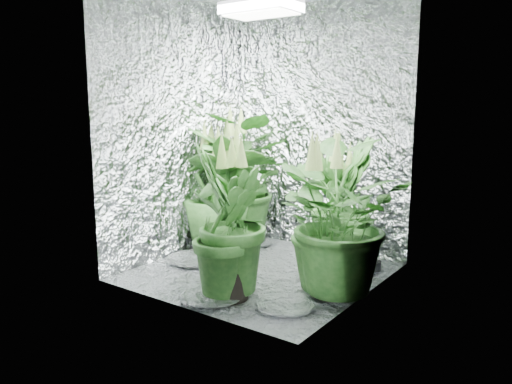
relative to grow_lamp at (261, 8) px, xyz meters
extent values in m
plane|color=silver|center=(0.00, 0.00, -1.83)|extent=(1.60, 1.60, 0.00)
cube|color=silver|center=(0.00, 0.80, -0.83)|extent=(1.60, 0.02, 2.00)
cube|color=silver|center=(0.00, -0.80, -0.83)|extent=(1.60, 0.02, 2.00)
cube|color=silver|center=(-0.80, 0.00, -0.83)|extent=(0.02, 1.60, 2.00)
cube|color=silver|center=(0.80, 0.00, -0.83)|extent=(0.02, 1.60, 2.00)
cube|color=gray|center=(0.00, 0.00, 0.00)|extent=(0.50, 0.30, 0.08)
cube|color=white|center=(0.00, 0.00, -0.04)|extent=(0.46, 0.26, 0.01)
cylinder|color=black|center=(-0.64, 0.55, -1.69)|extent=(0.30, 0.30, 0.27)
cylinder|color=#472818|center=(-0.64, 0.55, -1.57)|extent=(0.28, 0.28, 0.03)
imported|color=#184416|center=(-0.64, 0.55, -1.24)|extent=(1.22, 1.22, 1.10)
cone|color=olive|center=(-0.64, 0.55, -0.76)|extent=(0.10, 0.10, 0.27)
cylinder|color=black|center=(0.29, 0.55, -1.71)|extent=(0.27, 0.27, 0.24)
cylinder|color=#472818|center=(0.29, 0.55, -1.60)|extent=(0.25, 0.25, 0.03)
imported|color=#184416|center=(0.29, 0.55, -1.38)|extent=(0.61, 0.61, 0.83)
cone|color=olive|center=(0.29, 0.55, -1.02)|extent=(0.09, 0.09, 0.24)
cylinder|color=black|center=(0.46, 0.39, -1.71)|extent=(0.26, 0.26, 0.24)
cylinder|color=#472818|center=(0.46, 0.39, -1.61)|extent=(0.24, 0.24, 0.03)
imported|color=#184416|center=(0.46, 0.39, -1.32)|extent=(0.56, 0.56, 0.95)
cone|color=olive|center=(0.46, 0.39, -0.91)|extent=(0.08, 0.08, 0.24)
cylinder|color=black|center=(-0.61, 0.23, -1.71)|extent=(0.26, 0.26, 0.23)
cylinder|color=#472818|center=(-0.61, 0.23, -1.61)|extent=(0.24, 0.24, 0.03)
imported|color=#184416|center=(-0.61, 0.23, -1.30)|extent=(0.77, 0.77, 0.99)
cone|color=olive|center=(-0.61, 0.23, -0.86)|extent=(0.08, 0.08, 0.23)
cylinder|color=black|center=(0.62, -0.11, -1.71)|extent=(0.26, 0.26, 0.23)
cylinder|color=#472818|center=(0.62, -0.11, -1.61)|extent=(0.24, 0.24, 0.03)
imported|color=#184416|center=(0.62, -0.11, -1.32)|extent=(1.05, 1.05, 0.95)
cone|color=olive|center=(0.62, -0.11, -0.90)|extent=(0.08, 0.08, 0.23)
cylinder|color=black|center=(-0.04, -0.31, -1.70)|extent=(0.29, 0.29, 0.26)
cylinder|color=#472818|center=(-0.04, -0.31, -1.58)|extent=(0.27, 0.27, 0.03)
imported|color=#184416|center=(-0.04, -0.31, -1.30)|extent=(0.71, 0.71, 0.98)
cone|color=olive|center=(-0.04, -0.31, -0.87)|extent=(0.09, 0.09, 0.26)
cylinder|color=black|center=(0.13, -0.53, -1.72)|extent=(0.25, 0.25, 0.22)
cylinder|color=#472818|center=(0.13, -0.53, -1.62)|extent=(0.23, 0.23, 0.03)
imported|color=#184416|center=(0.13, -0.53, -1.32)|extent=(0.62, 0.62, 0.95)
cone|color=olive|center=(0.13, -0.53, -0.90)|extent=(0.08, 0.08, 0.22)
cylinder|color=black|center=(0.65, 0.51, -1.79)|extent=(0.12, 0.12, 0.07)
cylinder|color=black|center=(0.65, 0.51, -1.65)|extent=(0.11, 0.11, 0.09)
cylinder|color=#4C4C51|center=(0.60, 0.49, -1.65)|extent=(0.10, 0.25, 0.26)
torus|color=#4C4C51|center=(0.60, 0.49, -1.65)|extent=(0.10, 0.26, 0.27)
cube|color=white|center=(0.18, -0.55, -1.53)|extent=(0.05, 0.05, 0.08)
camera|label=1|loc=(2.00, -2.83, -0.62)|focal=35.00mm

